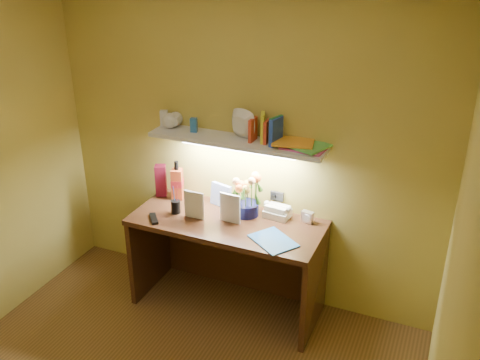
% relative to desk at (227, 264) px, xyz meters
% --- Properties ---
extents(desk, '(1.40, 0.60, 0.75)m').
position_rel_desk_xyz_m(desk, '(0.00, 0.00, 0.00)').
color(desk, '#341C0E').
rests_on(desk, ground).
extents(flower_bouquet, '(0.21, 0.21, 0.33)m').
position_rel_desk_xyz_m(flower_bouquet, '(0.09, 0.15, 0.54)').
color(flower_bouquet, '#0A0D36').
rests_on(flower_bouquet, desk).
extents(telephone, '(0.19, 0.15, 0.11)m').
position_rel_desk_xyz_m(telephone, '(0.32, 0.20, 0.43)').
color(telephone, '#F1EBCC').
rests_on(telephone, desk).
extents(desk_clock, '(0.09, 0.06, 0.09)m').
position_rel_desk_xyz_m(desk_clock, '(0.54, 0.21, 0.42)').
color(desk_clock, silver).
rests_on(desk_clock, desk).
extents(whisky_bottle, '(0.10, 0.10, 0.31)m').
position_rel_desk_xyz_m(whisky_bottle, '(-0.50, 0.18, 0.53)').
color(whisky_bottle, '#A73C1C').
rests_on(whisky_bottle, desk).
extents(whisky_box, '(0.11, 0.11, 0.25)m').
position_rel_desk_xyz_m(whisky_box, '(-0.65, 0.18, 0.50)').
color(whisky_box, '#5D0D1C').
rests_on(whisky_box, desk).
extents(pen_cup, '(0.08, 0.08, 0.17)m').
position_rel_desk_xyz_m(pen_cup, '(-0.40, -0.04, 0.46)').
color(pen_cup, black).
rests_on(pen_cup, desk).
extents(art_card, '(0.18, 0.08, 0.17)m').
position_rel_desk_xyz_m(art_card, '(-0.14, 0.20, 0.46)').
color(art_card, silver).
rests_on(art_card, desk).
extents(tv_remote, '(0.14, 0.15, 0.02)m').
position_rel_desk_xyz_m(tv_remote, '(-0.49, -0.20, 0.38)').
color(tv_remote, black).
rests_on(tv_remote, desk).
extents(blue_folder, '(0.38, 0.36, 0.01)m').
position_rel_desk_xyz_m(blue_folder, '(0.41, -0.14, 0.38)').
color(blue_folder, '#2563AB').
rests_on(blue_folder, desk).
extents(desk_book_a, '(0.16, 0.03, 0.21)m').
position_rel_desk_xyz_m(desk_book_a, '(-0.31, -0.05, 0.48)').
color(desk_book_a, beige).
rests_on(desk_book_a, desk).
extents(desk_book_b, '(0.16, 0.03, 0.22)m').
position_rel_desk_xyz_m(desk_book_b, '(-0.05, -0.00, 0.49)').
color(desk_book_b, silver).
rests_on(desk_book_b, desk).
extents(wall_shelf, '(1.32, 0.34, 0.23)m').
position_rel_desk_xyz_m(wall_shelf, '(0.01, 0.18, 0.96)').
color(wall_shelf, silver).
rests_on(wall_shelf, ground).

